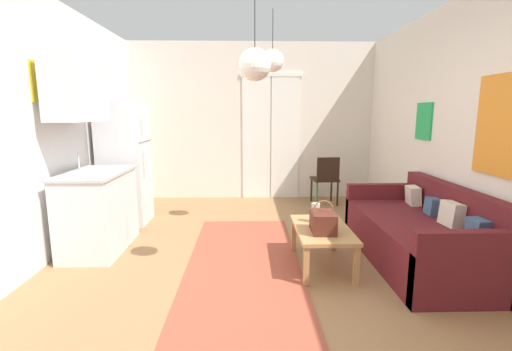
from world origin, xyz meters
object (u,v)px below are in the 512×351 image
bamboo_vase (316,213)px  accent_chair (326,177)px  refrigerator (125,163)px  pendant_lamp_far (273,61)px  handbag (323,222)px  couch (423,236)px  pendant_lamp_near (255,64)px  coffee_table (322,233)px

bamboo_vase → accent_chair: 2.36m
refrigerator → pendant_lamp_far: size_ratio=2.32×
handbag → pendant_lamp_far: size_ratio=0.43×
couch → pendant_lamp_near: size_ratio=2.01×
couch → accent_chair: accent_chair is taller
coffee_table → pendant_lamp_far: (-0.44, 1.08, 1.82)m
bamboo_vase → refrigerator: size_ratio=0.25×
coffee_table → pendant_lamp_near: (-0.69, -0.38, 1.58)m
coffee_table → pendant_lamp_far: 2.16m
handbag → coffee_table: bearing=79.7°
pendant_lamp_near → pendant_lamp_far: (0.25, 1.46, 0.23)m
couch → refrigerator: bearing=157.6°
coffee_table → accent_chair: (0.58, 2.45, 0.12)m
bamboo_vase → handbag: bamboo_vase is taller
accent_chair → pendant_lamp_far: (-1.01, -1.37, 1.70)m
refrigerator → pendant_lamp_near: pendant_lamp_near is taller
coffee_table → pendant_lamp_near: bearing=-150.9°
handbag → couch: bearing=11.3°
refrigerator → accent_chair: 3.19m
accent_chair → pendant_lamp_far: size_ratio=1.13×
couch → pendant_lamp_near: bearing=-165.1°
bamboo_vase → pendant_lamp_far: 1.93m
couch → refrigerator: refrigerator is taller
handbag → refrigerator: 2.99m
couch → refrigerator: (-3.55, 1.46, 0.57)m
bamboo_vase → pendant_lamp_near: pendant_lamp_near is taller
refrigerator → accent_chair: size_ratio=2.06×
bamboo_vase → pendant_lamp_far: bearing=114.0°
bamboo_vase → handbag: 0.31m
pendant_lamp_near → handbag: bearing=20.5°
bamboo_vase → accent_chair: (0.61, 2.27, -0.04)m
coffee_table → refrigerator: (-2.47, 1.55, 0.49)m
coffee_table → couch: bearing=4.7°
coffee_table → pendant_lamp_far: size_ratio=1.26×
accent_chair → couch: bearing=97.8°
couch → accent_chair: (-0.51, 2.36, 0.19)m
bamboo_vase → pendant_lamp_far: size_ratio=0.58×
pendant_lamp_far → bamboo_vase: bearing=-66.0°
handbag → bamboo_vase: bearing=92.4°
refrigerator → pendant_lamp_near: bearing=-47.4°
bamboo_vase → accent_chair: bearing=74.9°
coffee_table → bamboo_vase: bamboo_vase is taller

